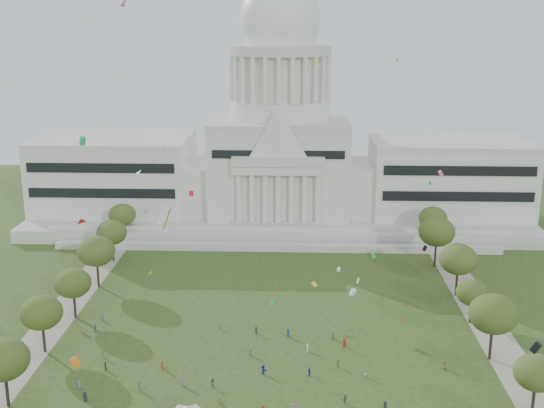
{
  "coord_description": "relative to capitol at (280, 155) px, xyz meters",
  "views": [
    {
      "loc": [
        5.68,
        -106.4,
        64.74
      ],
      "look_at": [
        0.0,
        45.0,
        24.0
      ],
      "focal_mm": 45.0,
      "sensor_mm": 36.0,
      "label": 1
    }
  ],
  "objects": [
    {
      "name": "person_5",
      "position": [
        -0.29,
        -103.9,
        -21.31
      ],
      "size": [
        1.72,
        1.86,
        1.97
      ],
      "primitive_type": "imported",
      "rotation": [
        0.0,
        0.0,
        2.27
      ],
      "color": "navy",
      "rests_on": "ground"
    },
    {
      "name": "row_tree_r_1",
      "position": [
        46.22,
        -115.34,
        -14.64
      ],
      "size": [
        7.58,
        7.58,
        10.78
      ],
      "color": "black",
      "rests_on": "ground"
    },
    {
      "name": "person_4",
      "position": [
        8.35,
        -104.1,
        -21.45
      ],
      "size": [
        0.92,
        1.13,
        1.7
      ],
      "primitive_type": "imported",
      "rotation": [
        0.0,
        0.0,
        5.16
      ],
      "color": "navy",
      "rests_on": "ground"
    },
    {
      "name": "distant_crowd",
      "position": [
        -13.22,
        -101.39,
        -21.43
      ],
      "size": [
        62.0,
        39.23,
        1.89
      ],
      "color": "#994C8C",
      "rests_on": "ground"
    },
    {
      "name": "row_tree_r_3",
      "position": [
        44.4,
        -79.1,
        -15.21
      ],
      "size": [
        7.01,
        7.01,
        9.98
      ],
      "color": "black",
      "rests_on": "ground"
    },
    {
      "name": "ground",
      "position": [
        0.0,
        -113.59,
        -22.3
      ],
      "size": [
        400.0,
        400.0,
        0.0
      ],
      "primitive_type": "plane",
      "color": "#30451C",
      "rests_on": "ground"
    },
    {
      "name": "path_left",
      "position": [
        -48.0,
        -83.59,
        -22.28
      ],
      "size": [
        8.0,
        160.0,
        0.04
      ],
      "primitive_type": "cube",
      "color": "gray",
      "rests_on": "ground"
    },
    {
      "name": "person_8",
      "position": [
        -9.38,
        -108.85,
        -21.39
      ],
      "size": [
        1.02,
        0.86,
        1.8
      ],
      "primitive_type": "imported",
      "rotation": [
        0.0,
        0.0,
        2.71
      ],
      "color": "#33723F",
      "rests_on": "ground"
    },
    {
      "name": "row_tree_l_2",
      "position": [
        -45.04,
        -96.29,
        -13.79
      ],
      "size": [
        8.42,
        8.42,
        11.97
      ],
      "color": "black",
      "rests_on": "ground"
    },
    {
      "name": "path_right",
      "position": [
        48.0,
        -83.59,
        -22.28
      ],
      "size": [
        8.0,
        160.0,
        0.04
      ],
      "primitive_type": "cube",
      "color": "gray",
      "rests_on": "ground"
    },
    {
      "name": "person_2",
      "position": [
        19.02,
        -104.23,
        -21.53
      ],
      "size": [
        0.82,
        0.87,
        1.53
      ],
      "primitive_type": "imported",
      "rotation": [
        0.0,
        0.0,
        0.9
      ],
      "color": "silver",
      "rests_on": "ground"
    },
    {
      "name": "row_tree_l_6",
      "position": [
        -46.87,
        -24.45,
        -14.02
      ],
      "size": [
        8.19,
        8.19,
        11.64
      ],
      "color": "black",
      "rests_on": "ground"
    },
    {
      "name": "person_0",
      "position": [
        34.35,
        -100.49,
        -21.48
      ],
      "size": [
        0.94,
        0.92,
        1.64
      ],
      "primitive_type": "imported",
      "rotation": [
        0.0,
        0.0,
        5.55
      ],
      "color": "olive",
      "rests_on": "ground"
    },
    {
      "name": "row_tree_l_4",
      "position": [
        -44.08,
        -61.17,
        -12.9
      ],
      "size": [
        9.29,
        9.29,
        13.21
      ],
      "color": "black",
      "rests_on": "ground"
    },
    {
      "name": "capitol",
      "position": [
        0.0,
        0.0,
        0.0
      ],
      "size": [
        160.0,
        64.5,
        91.3
      ],
      "color": "beige",
      "rests_on": "ground"
    },
    {
      "name": "person_10",
      "position": [
        13.95,
        -100.65,
        -21.41
      ],
      "size": [
        0.88,
        1.16,
        1.77
      ],
      "primitive_type": "imported",
      "rotation": [
        0.0,
        0.0,
        1.23
      ],
      "color": "olive",
      "rests_on": "ground"
    },
    {
      "name": "row_tree_r_4",
      "position": [
        44.76,
        -63.55,
        -13.01
      ],
      "size": [
        9.19,
        9.19,
        13.06
      ],
      "color": "black",
      "rests_on": "ground"
    },
    {
      "name": "person_3",
      "position": [
        5.6,
        -116.76,
        -21.41
      ],
      "size": [
        0.76,
        1.23,
        1.78
      ],
      "primitive_type": "imported",
      "rotation": [
        0.0,
        0.0,
        4.87
      ],
      "color": "#994C8C",
      "rests_on": "ground"
    },
    {
      "name": "row_tree_l_1",
      "position": [
        -44.07,
        -116.55,
        -13.34
      ],
      "size": [
        8.86,
        8.86,
        12.59
      ],
      "color": "black",
      "rests_on": "ground"
    },
    {
      "name": "row_tree_l_3",
      "position": [
        -44.09,
        -79.67,
        -14.09
      ],
      "size": [
        8.12,
        8.12,
        11.55
      ],
      "color": "black",
      "rests_on": "ground"
    },
    {
      "name": "row_tree_r_6",
      "position": [
        45.96,
        -25.46,
        -13.79
      ],
      "size": [
        8.42,
        8.42,
        11.97
      ],
      "color": "black",
      "rests_on": "ground"
    },
    {
      "name": "person_9",
      "position": [
        14.52,
        -113.45,
        -21.5
      ],
      "size": [
        1.14,
        1.07,
        1.6
      ],
      "primitive_type": "imported",
      "rotation": [
        0.0,
        0.0,
        0.69
      ],
      "color": "#26262B",
      "rests_on": "ground"
    },
    {
      "name": "row_tree_r_5",
      "position": [
        43.49,
        -43.4,
        -12.37
      ],
      "size": [
        9.82,
        9.82,
        13.96
      ],
      "color": "black",
      "rests_on": "ground"
    },
    {
      "name": "row_tree_r_2",
      "position": [
        44.17,
        -96.15,
        -12.64
      ],
      "size": [
        9.55,
        9.55,
        13.58
      ],
      "color": "black",
      "rests_on": "ground"
    },
    {
      "name": "row_tree_l_5",
      "position": [
        -45.22,
        -42.58,
        -13.88
      ],
      "size": [
        8.33,
        8.33,
        11.85
      ],
      "color": "black",
      "rests_on": "ground"
    },
    {
      "name": "kite_swarm",
      "position": [
        0.34,
        -105.89,
        3.71
      ],
      "size": [
        85.19,
        102.73,
        65.3
      ],
      "color": "green",
      "rests_on": "ground"
    }
  ]
}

